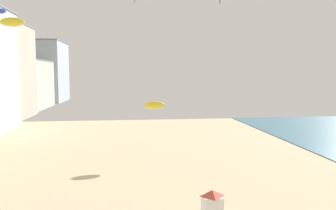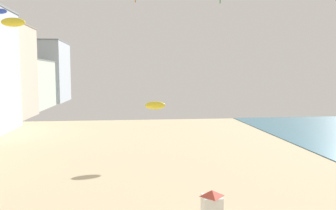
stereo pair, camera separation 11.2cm
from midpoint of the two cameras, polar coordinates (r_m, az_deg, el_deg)
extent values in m
cube|color=#B7C6B2|center=(97.47, -22.77, 3.20)|extent=(10.14, 19.21, 12.72)
cube|color=slate|center=(97.50, -22.91, 7.02)|extent=(10.34, 19.59, 0.30)
cube|color=#ADB7C1|center=(119.24, -19.81, 5.29)|extent=(11.21, 19.76, 19.73)
cube|color=slate|center=(119.71, -19.96, 10.09)|extent=(11.43, 20.16, 0.30)
cube|color=white|center=(20.41, 7.69, -16.52)|extent=(1.10, 1.10, 1.00)
pyramid|color=#D14C3D|center=(20.17, 7.71, -14.74)|extent=(1.10, 1.10, 0.35)
ellipsoid|color=yellow|center=(38.33, -2.11, -0.06)|extent=(2.35, 0.65, 0.91)
ellipsoid|color=yellow|center=(39.03, -24.93, 12.74)|extent=(2.44, 0.68, 0.95)
ellipsoid|color=blue|center=(48.22, -26.78, 14.16)|extent=(1.72, 0.48, 0.67)
camera|label=1|loc=(0.06, -89.86, 0.01)|focal=35.57mm
camera|label=2|loc=(0.06, 90.14, -0.01)|focal=35.57mm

